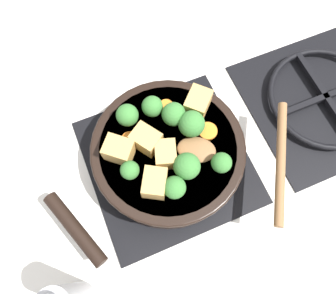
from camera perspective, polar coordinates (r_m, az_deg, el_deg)
ground_plane at (r=0.66m, az=0.00°, el=-2.60°), size 2.40×2.40×0.00m
front_burner_grate at (r=0.65m, az=0.00°, el=-2.28°), size 0.31×0.31×0.03m
rear_burner_grate at (r=0.78m, az=25.47°, el=7.62°), size 0.31×0.31×0.03m
skillet_pan at (r=0.60m, az=-0.15°, el=-1.00°), size 0.28×0.37×0.06m
wooden_spoon at (r=0.58m, az=12.94°, el=-1.56°), size 0.21×0.23×0.02m
tofu_cube_center_large at (r=0.60m, az=5.21°, el=7.67°), size 0.06×0.06×0.04m
tofu_cube_near_handle at (r=0.57m, az=-3.85°, el=1.30°), size 0.06×0.06×0.04m
tofu_cube_east_chunk at (r=0.54m, az=-2.33°, el=-6.28°), size 0.06×0.06×0.04m
tofu_cube_west_chunk at (r=0.56m, az=-8.53°, el=-0.53°), size 0.06×0.06×0.04m
tofu_cube_back_piece at (r=0.56m, az=-0.42°, el=-1.29°), size 0.05×0.05×0.04m
broccoli_floret_near_spoon at (r=0.59m, az=-2.63°, el=7.09°), size 0.04×0.04×0.05m
broccoli_floret_center_top at (r=0.58m, az=0.99°, el=5.71°), size 0.04×0.04×0.05m
broccoli_floret_east_rim at (r=0.55m, az=9.29°, el=-2.73°), size 0.04×0.04×0.04m
broccoli_floret_west_rim at (r=0.55m, az=-6.66°, el=-4.04°), size 0.03×0.03×0.04m
broccoli_floret_north_edge at (r=0.58m, az=-7.11°, el=5.50°), size 0.04×0.04×0.05m
broccoli_floret_south_cluster at (r=0.57m, az=4.12°, el=4.02°), size 0.05×0.05×0.05m
broccoli_floret_mid_floret at (r=0.54m, az=3.30°, el=-3.36°), size 0.05×0.05×0.05m
broccoli_floret_small_inner at (r=0.53m, az=1.14°, el=-7.07°), size 0.04×0.04×0.05m
carrot_slice_orange_thin at (r=0.59m, az=7.11°, el=2.47°), size 0.03×0.03×0.01m
carrot_slice_near_center at (r=0.61m, az=-0.35°, el=7.19°), size 0.03×0.03×0.01m
carrot_slice_edge_slice at (r=0.59m, az=-6.75°, el=1.46°), size 0.03×0.03×0.01m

